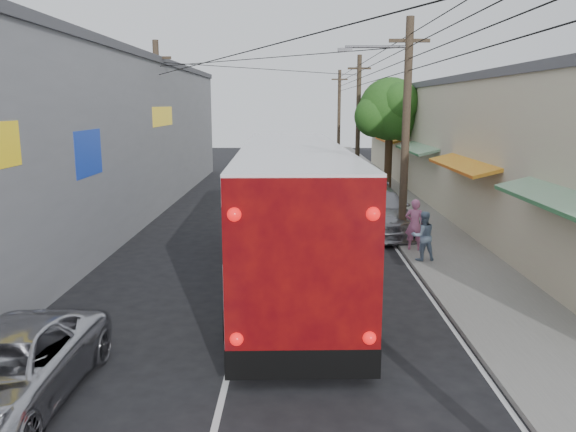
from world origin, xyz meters
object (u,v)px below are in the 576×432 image
(parked_suv, at_px, (377,210))
(pedestrian_far, at_px, (423,236))
(pedestrian_near, at_px, (415,225))
(jeepney, at_px, (5,371))
(parked_car_mid, at_px, (340,185))
(coach_bus, at_px, (292,210))
(parked_car_far, at_px, (346,172))

(parked_suv, bearing_deg, pedestrian_far, -82.93)
(pedestrian_far, bearing_deg, pedestrian_near, -100.17)
(jeepney, height_order, parked_suv, parked_suv)
(parked_suv, distance_m, pedestrian_near, 3.51)
(parked_car_mid, bearing_deg, pedestrian_near, -83.96)
(pedestrian_near, xyz_separation_m, pedestrian_far, (0.00, -1.31, -0.09))
(parked_car_mid, relative_size, pedestrian_far, 2.46)
(parked_car_mid, bearing_deg, pedestrian_far, -84.70)
(coach_bus, relative_size, parked_suv, 2.30)
(coach_bus, bearing_deg, parked_suv, 59.12)
(parked_suv, xyz_separation_m, parked_car_far, (0.00, 13.81, -0.05))
(jeepney, relative_size, pedestrian_near, 2.69)
(parked_suv, distance_m, pedestrian_far, 4.79)
(coach_bus, distance_m, parked_suv, 7.11)
(coach_bus, xyz_separation_m, parked_suv, (3.40, 6.14, -1.16))
(pedestrian_far, bearing_deg, parked_suv, -90.56)
(jeepney, bearing_deg, parked_car_mid, 72.67)
(jeepney, distance_m, parked_car_far, 28.63)
(parked_suv, xyz_separation_m, pedestrian_far, (0.80, -4.73, 0.06))
(jeepney, distance_m, parked_car_mid, 23.41)
(parked_suv, distance_m, parked_car_mid, 8.62)
(parked_car_far, bearing_deg, coach_bus, -92.83)
(coach_bus, xyz_separation_m, pedestrian_near, (4.20, 2.72, -1.02))
(jeepney, distance_m, pedestrian_far, 12.65)
(parked_suv, relative_size, parked_car_far, 1.21)
(parked_car_mid, xyz_separation_m, parked_car_far, (0.80, 5.23, 0.14))
(parked_car_far, bearing_deg, pedestrian_near, -80.49)
(parked_car_far, bearing_deg, parked_suv, -83.15)
(coach_bus, bearing_deg, pedestrian_far, 16.67)
(jeepney, bearing_deg, parked_suv, 60.07)
(parked_car_mid, height_order, pedestrian_far, pedestrian_far)
(parked_car_mid, height_order, parked_car_far, parked_car_far)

